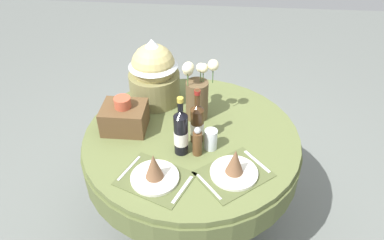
% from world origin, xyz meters
% --- Properties ---
extents(ground, '(8.00, 8.00, 0.00)m').
position_xyz_m(ground, '(0.00, 0.00, 0.00)').
color(ground, slate).
extents(dining_table, '(1.25, 1.25, 0.73)m').
position_xyz_m(dining_table, '(0.00, 0.00, 0.60)').
color(dining_table, '#5B6638').
rests_on(dining_table, ground).
extents(place_setting_left, '(0.41, 0.37, 0.16)m').
position_xyz_m(place_setting_left, '(-0.15, -0.36, 0.78)').
color(place_setting_left, '#4E562F').
rests_on(place_setting_left, dining_table).
extents(place_setting_right, '(0.43, 0.42, 0.16)m').
position_xyz_m(place_setting_right, '(0.24, -0.29, 0.78)').
color(place_setting_right, '#4E562F').
rests_on(place_setting_right, dining_table).
extents(flower_vase, '(0.21, 0.17, 0.39)m').
position_xyz_m(flower_vase, '(0.01, 0.17, 0.90)').
color(flower_vase, brown).
rests_on(flower_vase, dining_table).
extents(wine_bottle_left, '(0.08, 0.08, 0.33)m').
position_xyz_m(wine_bottle_left, '(0.03, -0.05, 0.86)').
color(wine_bottle_left, '#422814').
rests_on(wine_bottle_left, dining_table).
extents(wine_bottle_centre, '(0.08, 0.08, 0.35)m').
position_xyz_m(wine_bottle_centre, '(-0.04, -0.15, 0.87)').
color(wine_bottle_centre, black).
rests_on(wine_bottle_centre, dining_table).
extents(tumbler_near_left, '(0.07, 0.07, 0.12)m').
position_xyz_m(tumbler_near_left, '(0.11, -0.10, 0.79)').
color(tumbler_near_left, silver).
rests_on(tumbler_near_left, dining_table).
extents(pepper_mill, '(0.05, 0.05, 0.18)m').
position_xyz_m(pepper_mill, '(0.04, -0.16, 0.81)').
color(pepper_mill, brown).
rests_on(pepper_mill, dining_table).
extents(gift_tub_back_left, '(0.32, 0.32, 0.42)m').
position_xyz_m(gift_tub_back_left, '(-0.26, 0.33, 0.95)').
color(gift_tub_back_left, olive).
rests_on(gift_tub_back_left, dining_table).
extents(woven_basket_side_left, '(0.25, 0.21, 0.21)m').
position_xyz_m(woven_basket_side_left, '(-0.39, 0.03, 0.82)').
color(woven_basket_side_left, brown).
rests_on(woven_basket_side_left, dining_table).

